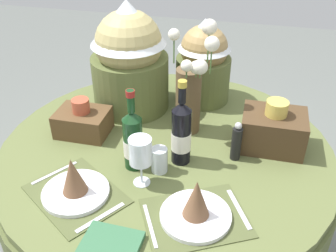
% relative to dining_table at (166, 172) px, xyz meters
% --- Properties ---
extents(dining_table, '(1.42, 1.42, 0.76)m').
position_rel_dining_table_xyz_m(dining_table, '(0.00, 0.00, 0.00)').
color(dining_table, '#5B6638').
rests_on(dining_table, ground).
extents(place_setting_left, '(0.43, 0.41, 0.16)m').
position_rel_dining_table_xyz_m(place_setting_left, '(-0.24, -0.36, 0.19)').
color(place_setting_left, '#4E562F').
rests_on(place_setting_left, dining_table).
extents(place_setting_right, '(0.42, 0.39, 0.16)m').
position_rel_dining_table_xyz_m(place_setting_right, '(0.19, -0.37, 0.19)').
color(place_setting_right, '#4E562F').
rests_on(place_setting_right, dining_table).
extents(flower_vase, '(0.22, 0.21, 0.48)m').
position_rel_dining_table_xyz_m(flower_vase, '(0.07, 0.15, 0.35)').
color(flower_vase, brown).
rests_on(flower_vase, dining_table).
extents(wine_bottle_left, '(0.08, 0.08, 0.34)m').
position_rel_dining_table_xyz_m(wine_bottle_left, '(-0.09, -0.15, 0.27)').
color(wine_bottle_left, '#143819').
rests_on(wine_bottle_left, dining_table).
extents(wine_bottle_centre, '(0.08, 0.08, 0.35)m').
position_rel_dining_table_xyz_m(wine_bottle_centre, '(0.08, -0.08, 0.28)').
color(wine_bottle_centre, black).
rests_on(wine_bottle_centre, dining_table).
extents(wine_glass_left, '(0.08, 0.08, 0.20)m').
position_rel_dining_table_xyz_m(wine_glass_left, '(-0.03, -0.24, 0.29)').
color(wine_glass_left, silver).
rests_on(wine_glass_left, dining_table).
extents(tumbler_near_right, '(0.06, 0.06, 0.10)m').
position_rel_dining_table_xyz_m(tumbler_near_right, '(0.01, -0.16, 0.19)').
color(tumbler_near_right, silver).
rests_on(tumbler_near_right, dining_table).
extents(pepper_mill, '(0.04, 0.04, 0.17)m').
position_rel_dining_table_xyz_m(pepper_mill, '(0.29, -0.01, 0.22)').
color(pepper_mill, black).
rests_on(pepper_mill, dining_table).
extents(book_on_table, '(0.19, 0.16, 0.02)m').
position_rel_dining_table_xyz_m(book_on_table, '(-0.04, -0.56, 0.15)').
color(book_on_table, '#336642').
rests_on(book_on_table, dining_table).
extents(gift_tub_back_left, '(0.36, 0.36, 0.52)m').
position_rel_dining_table_xyz_m(gift_tub_back_left, '(-0.24, 0.29, 0.42)').
color(gift_tub_back_left, '#566033').
rests_on(gift_tub_back_left, dining_table).
extents(gift_tub_back_centre, '(0.27, 0.27, 0.41)m').
position_rel_dining_table_xyz_m(gift_tub_back_centre, '(0.08, 0.44, 0.36)').
color(gift_tub_back_centre, '#566033').
rests_on(gift_tub_back_centre, dining_table).
extents(woven_basket_side_left, '(0.22, 0.17, 0.17)m').
position_rel_dining_table_xyz_m(woven_basket_side_left, '(-0.38, 0.02, 0.20)').
color(woven_basket_side_left, brown).
rests_on(woven_basket_side_left, dining_table).
extents(woven_basket_side_right, '(0.26, 0.20, 0.21)m').
position_rel_dining_table_xyz_m(woven_basket_side_right, '(0.43, 0.11, 0.23)').
color(woven_basket_side_right, '#47331E').
rests_on(woven_basket_side_right, dining_table).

